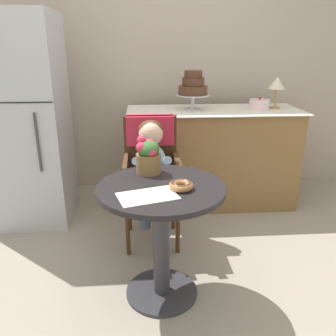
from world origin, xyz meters
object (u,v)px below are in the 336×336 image
at_px(cafe_table, 161,220).
at_px(round_layer_cake, 259,105).
at_px(flower_vase, 148,156).
at_px(tiered_cake_stand, 193,87).
at_px(wicker_chair, 151,159).
at_px(donut_front, 181,185).
at_px(seated_child, 151,161).
at_px(refrigerator, 25,123).
at_px(table_lamp, 277,84).

height_order(cafe_table, round_layer_cake, round_layer_cake).
height_order(flower_vase, tiered_cake_stand, tiered_cake_stand).
relative_size(wicker_chair, donut_front, 7.20).
distance_m(cafe_table, seated_child, 0.59).
height_order(round_layer_cake, refrigerator, refrigerator).
bearing_deg(table_lamp, cafe_table, -129.92).
bearing_deg(donut_front, table_lamp, 53.96).
distance_m(seated_child, donut_front, 0.63).
xyz_separation_m(seated_child, donut_front, (0.14, -0.61, 0.07)).
relative_size(flower_vase, round_layer_cake, 1.28).
height_order(wicker_chair, table_lamp, table_lamp).
relative_size(seated_child, refrigerator, 0.43).
xyz_separation_m(cafe_table, wicker_chair, (-0.04, 0.71, 0.13)).
distance_m(wicker_chair, donut_front, 0.79).
xyz_separation_m(tiered_cake_stand, table_lamp, (0.76, 0.03, 0.01)).
bearing_deg(tiered_cake_stand, flower_vase, -111.05).
bearing_deg(cafe_table, donut_front, -26.87).
height_order(flower_vase, table_lamp, table_lamp).
bearing_deg(refrigerator, round_layer_cake, 5.08).
bearing_deg(seated_child, table_lamp, 33.86).
height_order(donut_front, refrigerator, refrigerator).
height_order(wicker_chair, refrigerator, refrigerator).
bearing_deg(donut_front, flower_vase, 122.68).
xyz_separation_m(flower_vase, refrigerator, (-0.99, 0.89, 0.02)).
bearing_deg(tiered_cake_stand, donut_front, -100.34).
bearing_deg(tiered_cake_stand, round_layer_cake, -2.14).
height_order(tiered_cake_stand, refrigerator, refrigerator).
height_order(flower_vase, round_layer_cake, round_layer_cake).
bearing_deg(cafe_table, round_layer_cake, 53.33).
bearing_deg(refrigerator, tiered_cake_stand, 8.12).
relative_size(donut_front, table_lamp, 0.46).
height_order(seated_child, tiered_cake_stand, tiered_cake_stand).
xyz_separation_m(wicker_chair, refrigerator, (-1.01, 0.39, 0.21)).
bearing_deg(seated_child, tiered_cake_stand, 62.15).
bearing_deg(tiered_cake_stand, seated_child, -117.85).
relative_size(donut_front, tiered_cake_stand, 0.39).
relative_size(seated_child, donut_front, 5.48).
height_order(donut_front, flower_vase, flower_vase).
xyz_separation_m(wicker_chair, flower_vase, (-0.03, -0.50, 0.19)).
xyz_separation_m(seated_child, round_layer_cake, (0.99, 0.72, 0.27)).
relative_size(tiered_cake_stand, refrigerator, 0.20).
height_order(cafe_table, flower_vase, flower_vase).
height_order(wicker_chair, seated_child, seated_child).
bearing_deg(flower_vase, refrigerator, 138.00).
distance_m(donut_front, round_layer_cake, 1.59).
relative_size(cafe_table, round_layer_cake, 4.07).
relative_size(flower_vase, tiered_cake_stand, 0.66).
distance_m(wicker_chair, seated_child, 0.16).
xyz_separation_m(donut_front, round_layer_cake, (0.84, 1.33, 0.20)).
bearing_deg(cafe_table, refrigerator, 133.67).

